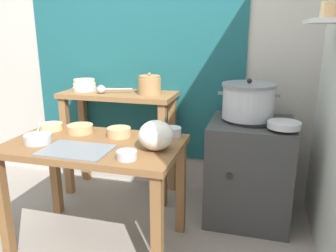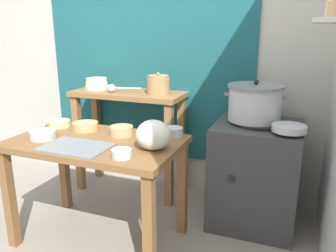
{
  "view_description": "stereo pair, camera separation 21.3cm",
  "coord_description": "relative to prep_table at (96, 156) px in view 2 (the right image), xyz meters",
  "views": [
    {
      "loc": [
        0.92,
        -1.75,
        1.4
      ],
      "look_at": [
        0.38,
        0.23,
        0.82
      ],
      "focal_mm": 36.26,
      "sensor_mm": 36.0,
      "label": 1
    },
    {
      "loc": [
        1.12,
        -1.69,
        1.4
      ],
      "look_at": [
        0.38,
        0.23,
        0.82
      ],
      "focal_mm": 36.26,
      "sensor_mm": 36.0,
      "label": 2
    }
  ],
  "objects": [
    {
      "name": "ladle",
      "position": [
        -0.26,
        0.68,
        0.33
      ],
      "size": [
        0.27,
        0.13,
        0.07
      ],
      "color": "#B7BABF",
      "rests_on": "back_shelf_table"
    },
    {
      "name": "steamer_pot",
      "position": [
        0.91,
        0.64,
        0.3
      ],
      "size": [
        0.44,
        0.39,
        0.29
      ],
      "color": "#B7BABF",
      "rests_on": "stove_block"
    },
    {
      "name": "ground_plane",
      "position": [
        0.07,
        -0.08,
        -0.61
      ],
      "size": [
        9.0,
        9.0,
        0.0
      ],
      "primitive_type": "plane",
      "color": "gray"
    },
    {
      "name": "serving_tray",
      "position": [
        -0.03,
        -0.17,
        0.12
      ],
      "size": [
        0.4,
        0.28,
        0.01
      ],
      "primitive_type": "cube",
      "color": "slate",
      "rests_on": "prep_table"
    },
    {
      "name": "prep_bowl_4",
      "position": [
        0.31,
        -0.21,
        0.14
      ],
      "size": [
        0.11,
        0.11,
        0.05
      ],
      "color": "#B7BABF",
      "rests_on": "prep_table"
    },
    {
      "name": "clay_pot",
      "position": [
        0.12,
        0.75,
        0.36
      ],
      "size": [
        0.19,
        0.19,
        0.17
      ],
      "color": "#A37A4C",
      "rests_on": "back_shelf_table"
    },
    {
      "name": "back_shelf_table",
      "position": [
        -0.16,
        0.75,
        0.07
      ],
      "size": [
        0.96,
        0.4,
        0.9
      ],
      "color": "olive",
      "rests_on": "ground"
    },
    {
      "name": "stove_block",
      "position": [
        0.95,
        0.62,
        -0.23
      ],
      "size": [
        0.6,
        0.61,
        0.78
      ],
      "color": "#383838",
      "rests_on": "ground"
    },
    {
      "name": "plastic_bag",
      "position": [
        0.42,
        -0.02,
        0.2
      ],
      "size": [
        0.21,
        0.21,
        0.18
      ],
      "primitive_type": "ellipsoid",
      "color": "silver",
      "rests_on": "prep_table"
    },
    {
      "name": "prep_bowl_5",
      "position": [
        -0.42,
        0.18,
        0.14
      ],
      "size": [
        0.16,
        0.16,
        0.05
      ],
      "color": "#E5C684",
      "rests_on": "prep_table"
    },
    {
      "name": "prep_bowl_3",
      "position": [
        -0.19,
        0.17,
        0.14
      ],
      "size": [
        0.18,
        0.18,
        0.06
      ],
      "color": "tan",
      "rests_on": "prep_table"
    },
    {
      "name": "prep_table",
      "position": [
        0.0,
        0.0,
        0.0
      ],
      "size": [
        1.1,
        0.66,
        0.72
      ],
      "color": "brown",
      "rests_on": "ground"
    },
    {
      "name": "bowl_stack_enamel",
      "position": [
        -0.47,
        0.77,
        0.34
      ],
      "size": [
        0.2,
        0.2,
        0.1
      ],
      "color": "#B7BABF",
      "rests_on": "back_shelf_table"
    },
    {
      "name": "prep_bowl_0",
      "position": [
        -0.33,
        -0.1,
        0.14
      ],
      "size": [
        0.17,
        0.17,
        0.15
      ],
      "color": "#B7BABF",
      "rests_on": "prep_table"
    },
    {
      "name": "wide_pan",
      "position": [
        1.16,
        0.45,
        0.19
      ],
      "size": [
        0.22,
        0.22,
        0.04
      ],
      "primitive_type": "cylinder",
      "color": "#B7BABF",
      "rests_on": "stove_block"
    },
    {
      "name": "prep_bowl_2",
      "position": [
        0.44,
        0.25,
        0.15
      ],
      "size": [
        0.12,
        0.12,
        0.06
      ],
      "color": "#B7BABF",
      "rests_on": "prep_table"
    },
    {
      "name": "prep_bowl_1",
      "position": [
        0.1,
        0.16,
        0.14
      ],
      "size": [
        0.16,
        0.16,
        0.06
      ],
      "color": "tan",
      "rests_on": "prep_table"
    },
    {
      "name": "wall_back",
      "position": [
        0.15,
        1.02,
        0.69
      ],
      "size": [
        4.4,
        0.12,
        2.6
      ],
      "color": "#B2ADA3",
      "rests_on": "ground"
    }
  ]
}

